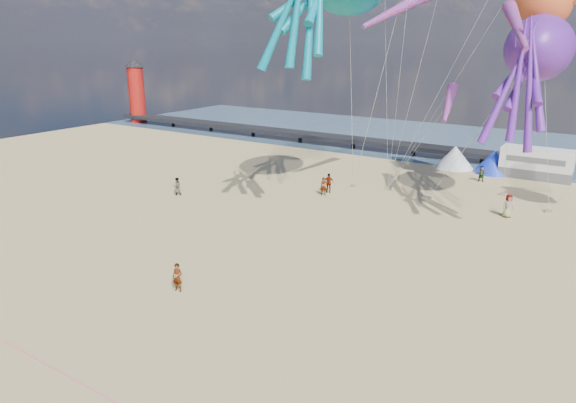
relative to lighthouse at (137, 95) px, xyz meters
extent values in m
plane|color=tan|center=(56.00, -44.00, -4.50)|extent=(120.00, 120.00, 0.00)
plane|color=#3A566F|center=(56.00, 11.00, -4.48)|extent=(120.00, 120.00, 0.00)
cube|color=black|center=(28.00, 0.00, -3.50)|extent=(60.00, 3.00, 0.50)
cylinder|color=#A5140F|center=(0.00, 0.00, 0.00)|extent=(2.60, 2.60, 9.00)
cube|color=silver|center=(62.00, -4.00, -3.00)|extent=(6.60, 2.50, 3.00)
cone|color=white|center=(54.00, -4.00, -3.30)|extent=(4.00, 4.00, 2.40)
cone|color=#1933CC|center=(58.00, -4.00, -3.30)|extent=(4.00, 4.00, 2.40)
imported|color=tan|center=(49.41, -41.04, -3.69)|extent=(0.66, 0.51, 1.61)
imported|color=#7F6659|center=(62.08, -18.18, -3.57)|extent=(0.80, 0.79, 1.85)
imported|color=#7F6659|center=(36.21, -27.70, -3.71)|extent=(0.92, 0.89, 1.59)
imported|color=#7F6659|center=(47.11, -19.69, -3.62)|extent=(1.30, 1.05, 1.76)
imported|color=#7F6659|center=(57.82, -8.32, -3.73)|extent=(0.96, 0.59, 1.53)
imported|color=#7F6659|center=(47.22, -20.74, -3.69)|extent=(1.48, 1.28, 1.62)
cube|color=gray|center=(48.24, -16.87, -4.39)|extent=(0.50, 0.35, 0.22)
cube|color=gray|center=(55.43, -16.85, -4.39)|extent=(0.50, 0.35, 0.22)
cube|color=gray|center=(64.68, -15.08, -4.39)|extent=(0.50, 0.35, 0.22)
cube|color=gray|center=(60.59, -12.02, -4.39)|extent=(0.50, 0.35, 0.22)
cube|color=gray|center=(51.29, -15.84, -4.39)|extent=(0.50, 0.35, 0.22)
camera|label=1|loc=(68.27, -59.09, 8.63)|focal=32.00mm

